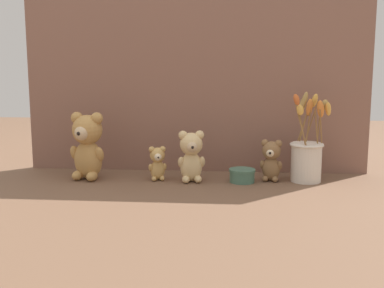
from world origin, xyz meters
name	(u,v)px	position (x,y,z in m)	size (l,w,h in m)	color
ground_plane	(192,180)	(0.00, 0.00, 0.00)	(4.00, 4.00, 0.00)	brown
backdrop_wall	(195,78)	(0.00, 0.17, 0.36)	(1.32, 0.02, 0.72)	#845B4C
teddy_bear_large	(87,144)	(-0.38, -0.01, 0.13)	(0.14, 0.12, 0.24)	tan
teddy_bear_medium	(191,155)	(0.00, -0.02, 0.10)	(0.10, 0.09, 0.18)	#DBBC84
teddy_bear_small	(271,159)	(0.28, 0.02, 0.08)	(0.08, 0.08, 0.15)	olive
teddy_bear_tiny	(157,163)	(-0.12, 0.00, 0.06)	(0.07, 0.06, 0.12)	tan
flower_vase	(307,154)	(0.41, 0.02, 0.10)	(0.15, 0.15, 0.32)	silver
decorative_tin_tall	(242,175)	(0.18, -0.01, 0.02)	(0.09, 0.09, 0.05)	#47705B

